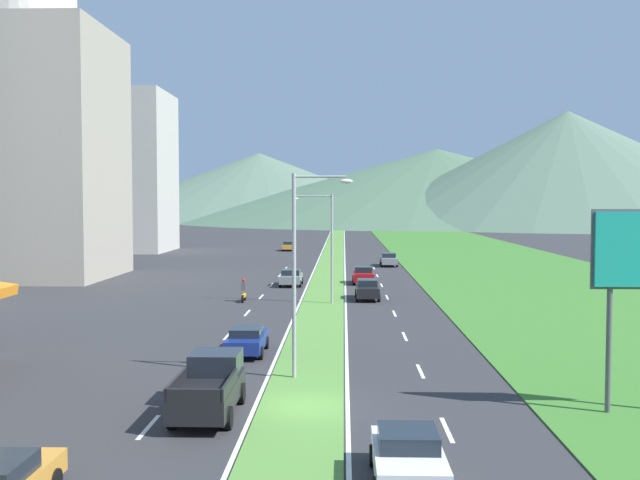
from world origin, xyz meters
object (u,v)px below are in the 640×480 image
Objects in this scene: street_lamp_mid at (327,240)px; car_7 at (291,277)px; pickup_truck_0 at (210,386)px; car_2 at (408,456)px; car_1 at (363,275)px; car_4 at (289,246)px; car_6 at (247,340)px; car_8 at (389,259)px; motorcycle_rider at (244,292)px; street_lamp_near at (300,261)px; car_0 at (367,289)px.

car_7 is at bearing 106.38° from street_lamp_mid.
street_lamp_mid is 13.25m from car_7.
car_2 is at bearing -134.64° from pickup_truck_0.
car_1 is 47.90m from car_4.
car_4 is at bearing 2.67° from car_6.
car_7 reaches higher than car_6.
car_4 is at bearing -167.37° from car_1.
car_8 is 0.89× the size of pickup_truck_0.
car_1 is 1.00× the size of car_2.
pickup_truck_0 is at bearing -174.66° from motorcycle_rider.
car_7 is (-6.61, 47.89, 0.03)m from car_2.
car_4 is at bearing 94.55° from street_lamp_near.
car_2 is 0.86× the size of car_8.
car_4 is at bearing 0.87° from motorcycle_rider.
car_1 is at bearing -36.38° from motorcycle_rider.
street_lamp_near is 57.76m from car_8.
car_1 is 0.76× the size of pickup_truck_0.
car_0 reaches higher than car_7.
car_4 is at bearing -173.85° from car_2.
car_8 is at bearing 177.00° from car_2.
pickup_truck_0 reaches higher than car_2.
car_2 is 0.88× the size of car_4.
pickup_truck_0 is (-3.61, -29.22, -3.86)m from street_lamp_mid.
pickup_truck_0 reaches higher than car_7.
car_1 reaches higher than car_0.
car_0 is 22.36m from car_6.
car_8 is (7.28, 57.14, -4.35)m from street_lamp_near.
car_6 is at bearing -17.68° from car_0.
pickup_truck_0 is 2.70× the size of motorcycle_rider.
street_lamp_mid is 1.84× the size of car_7.
car_2 is (3.05, -35.79, -4.11)m from street_lamp_mid.
street_lamp_near is 1.99× the size of car_7.
street_lamp_mid reaches higher than car_2.
car_2 is at bearing -72.99° from street_lamp_near.
car_6 is at bearing -101.06° from street_lamp_mid.
pickup_truck_0 reaches higher than car_4.
car_1 reaches higher than car_2.
car_7 is (-3.56, 12.09, -4.08)m from street_lamp_mid.
street_lamp_near reaches higher than car_6.
car_6 is at bearing 120.22° from street_lamp_near.
car_1 is (3.13, 14.01, -4.04)m from street_lamp_mid.
car_6 is (-6.79, -21.30, -0.08)m from car_0.
pickup_truck_0 reaches higher than car_1.
car_0 reaches higher than car_8.
car_1 is at bearing 179.91° from car_2.
motorcycle_rider reaches higher than car_1.
car_6 is at bearing -11.23° from car_8.
car_4 is 79.46m from car_6.
motorcycle_rider reaches higher than car_0.
street_lamp_near is 7.43m from pickup_truck_0.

